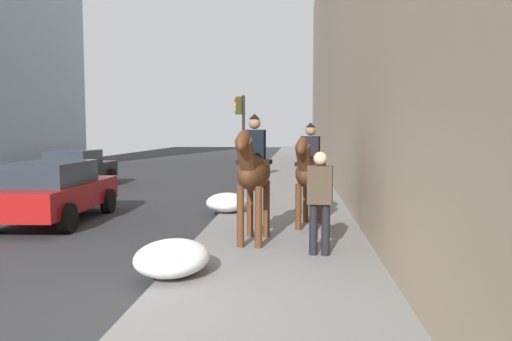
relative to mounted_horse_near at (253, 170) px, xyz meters
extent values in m
cube|color=slate|center=(-3.48, -0.49, -1.38)|extent=(120.00, 3.24, 0.12)
ellipsoid|color=#4C2B16|center=(0.08, -0.01, -0.04)|extent=(1.55, 0.70, 0.66)
cylinder|color=#4C2B16|center=(-0.38, -0.12, -0.78)|extent=(0.13, 0.13, 1.09)
cylinder|color=#4C2B16|center=(-0.35, 0.19, -0.78)|extent=(0.13, 0.13, 1.09)
cylinder|color=#4C2B16|center=(0.51, -0.21, -0.78)|extent=(0.13, 0.13, 1.09)
cylinder|color=#4C2B16|center=(0.54, 0.11, -0.78)|extent=(0.13, 0.13, 1.09)
cylinder|color=#4C2B16|center=(-0.69, 0.06, 0.31)|extent=(0.66, 0.34, 0.68)
ellipsoid|color=#4C2B16|center=(-0.90, 0.08, 0.56)|extent=(0.64, 0.28, 0.49)
cylinder|color=black|center=(0.79, -0.07, -0.14)|extent=(0.29, 0.13, 0.55)
cube|color=black|center=(0.13, -0.01, 0.15)|extent=(0.49, 0.64, 0.08)
cube|color=black|center=(0.13, -0.01, 0.46)|extent=(0.31, 0.40, 0.55)
sphere|color=#8C664C|center=(0.13, -0.01, 0.86)|extent=(0.22, 0.22, 0.22)
cone|color=black|center=(0.13, -0.01, 0.98)|extent=(0.22, 0.22, 0.10)
ellipsoid|color=#4C2B16|center=(1.66, -1.06, -0.17)|extent=(1.58, 0.82, 0.66)
cylinder|color=#4C2B16|center=(1.19, -1.14, -0.85)|extent=(0.13, 0.13, 0.95)
cylinder|color=#4C2B16|center=(1.25, -0.82, -0.85)|extent=(0.13, 0.13, 0.95)
cylinder|color=#4C2B16|center=(2.08, -1.30, -0.85)|extent=(0.13, 0.13, 0.95)
cylinder|color=#4C2B16|center=(2.14, -0.98, -0.85)|extent=(0.13, 0.13, 0.95)
cylinder|color=#4C2B16|center=(0.91, -0.92, 0.18)|extent=(0.67, 0.39, 0.68)
ellipsoid|color=#4C2B16|center=(0.70, -0.88, 0.43)|extent=(0.66, 0.33, 0.49)
cylinder|color=black|center=(2.36, -1.19, -0.27)|extent=(0.30, 0.15, 0.55)
cube|color=black|center=(1.71, -1.07, 0.01)|extent=(0.54, 0.67, 0.08)
cube|color=black|center=(1.71, -1.07, 0.33)|extent=(0.34, 0.42, 0.55)
sphere|color=#8C664C|center=(1.71, -1.07, 0.72)|extent=(0.22, 0.22, 0.22)
cone|color=black|center=(1.71, -1.07, 0.84)|extent=(0.23, 0.23, 0.10)
cylinder|color=black|center=(-0.80, -1.06, -0.90)|extent=(0.14, 0.14, 0.85)
cylinder|color=black|center=(-0.82, -1.26, -0.90)|extent=(0.14, 0.14, 0.85)
cube|color=#3F3326|center=(-0.81, -1.16, -0.16)|extent=(0.31, 0.43, 0.62)
sphere|color=#D8AD8C|center=(-0.81, -1.16, 0.27)|extent=(0.22, 0.22, 0.22)
cube|color=maroon|center=(2.33, 4.94, -0.82)|extent=(4.20, 1.89, 0.60)
cube|color=#262D38|center=(2.08, 4.93, -0.26)|extent=(2.30, 1.60, 0.52)
cylinder|color=black|center=(3.57, 5.85, -1.12)|extent=(0.65, 0.25, 0.64)
cylinder|color=black|center=(3.65, 4.15, -1.12)|extent=(0.65, 0.25, 0.64)
cylinder|color=black|center=(1.09, 4.03, -1.12)|extent=(0.65, 0.25, 0.64)
cube|color=black|center=(9.09, 7.48, -0.82)|extent=(4.24, 1.80, 0.60)
cube|color=#262D38|center=(8.84, 7.47, -0.26)|extent=(1.95, 1.53, 0.52)
cylinder|color=black|center=(10.37, 8.36, -1.12)|extent=(0.65, 0.24, 0.64)
cylinder|color=black|center=(10.42, 6.67, -1.12)|extent=(0.65, 0.24, 0.64)
cylinder|color=black|center=(7.77, 8.29, -1.12)|extent=(0.65, 0.24, 0.64)
cylinder|color=black|center=(7.81, 6.60, -1.12)|extent=(0.65, 0.24, 0.64)
cylinder|color=black|center=(10.79, 1.34, 0.34)|extent=(0.12, 0.12, 3.56)
cube|color=#2D280C|center=(10.79, 1.52, 1.71)|extent=(0.20, 0.24, 0.70)
sphere|color=red|center=(10.79, 1.65, 1.93)|extent=(0.14, 0.14, 0.14)
sphere|color=orange|center=(10.79, 1.65, 1.71)|extent=(0.14, 0.14, 0.14)
sphere|color=green|center=(10.79, 1.65, 1.49)|extent=(0.14, 0.14, 0.14)
ellipsoid|color=white|center=(-2.08, 0.98, -1.08)|extent=(1.37, 1.06, 0.48)
ellipsoid|color=white|center=(3.44, 0.98, -1.09)|extent=(1.34, 1.03, 0.47)
camera|label=1|loc=(-8.86, -0.79, 0.71)|focal=34.74mm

